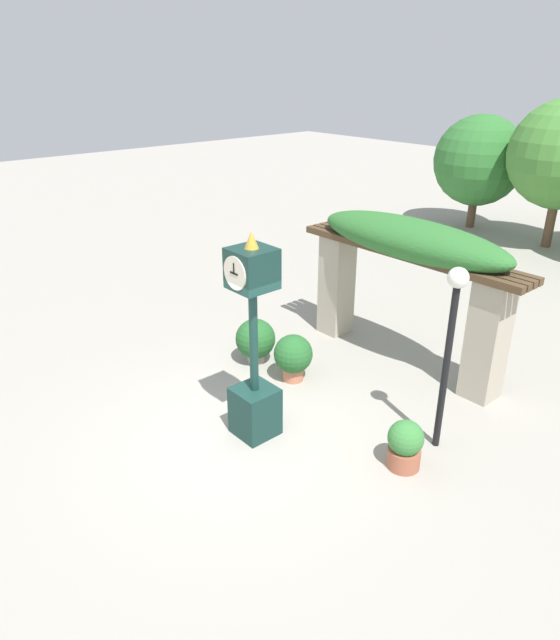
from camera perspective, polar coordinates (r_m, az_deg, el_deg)
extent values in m
plane|color=gray|center=(8.88, -3.55, -11.49)|extent=(60.00, 60.00, 0.00)
cube|color=#14332D|center=(8.73, -2.51, -9.06)|extent=(0.59, 0.59, 0.77)
cylinder|color=#14332D|center=(8.15, -2.65, -2.19)|extent=(0.13, 0.13, 1.56)
cylinder|color=gold|center=(7.82, -2.77, 3.08)|extent=(0.20, 0.20, 0.04)
cube|color=#14332D|center=(7.72, -2.81, 5.17)|extent=(0.57, 0.57, 0.57)
cylinder|color=beige|center=(7.55, -4.55, 4.68)|extent=(0.46, 0.02, 0.46)
cylinder|color=beige|center=(7.89, -1.14, 5.63)|extent=(0.46, 0.02, 0.46)
cube|color=black|center=(7.54, -4.64, 4.66)|extent=(0.16, 0.01, 0.02)
cube|color=black|center=(7.52, -4.66, 5.15)|extent=(0.02, 0.01, 0.15)
cone|color=gold|center=(7.60, -2.87, 8.02)|extent=(0.20, 0.20, 0.24)
cube|color=#A89E89|center=(11.74, 5.67, 3.54)|extent=(0.54, 0.54, 2.09)
cube|color=#A89E89|center=(9.92, 20.02, -1.93)|extent=(0.54, 0.54, 2.09)
cube|color=#4C3823|center=(10.15, 11.86, 6.39)|extent=(4.55, 0.14, 0.12)
cube|color=#4C3823|center=(10.29, 12.48, 6.58)|extent=(4.55, 0.14, 0.12)
cube|color=#4C3823|center=(10.43, 13.09, 6.76)|extent=(4.55, 0.14, 0.12)
cube|color=#4C3823|center=(10.57, 13.68, 6.94)|extent=(4.55, 0.14, 0.12)
ellipsoid|color=#2D6B2D|center=(10.29, 12.91, 7.92)|extent=(3.90, 1.14, 0.70)
cylinder|color=#B26B4C|center=(10.23, 1.30, -5.32)|extent=(0.37, 0.37, 0.25)
sphere|color=#235B28|center=(10.05, 1.32, -3.41)|extent=(0.69, 0.69, 0.69)
cylinder|color=#9E563D|center=(8.39, 12.26, -13.30)|extent=(0.46, 0.46, 0.29)
sphere|color=#387A38|center=(8.19, 12.47, -11.43)|extent=(0.50, 0.50, 0.50)
cylinder|color=gray|center=(10.83, -2.43, -3.70)|extent=(0.33, 0.33, 0.21)
sphere|color=#235B28|center=(10.65, -2.47, -1.88)|extent=(0.75, 0.75, 0.75)
cylinder|color=black|center=(8.34, 16.21, -4.94)|extent=(0.10, 0.10, 2.50)
sphere|color=white|center=(7.78, 17.39, 4.05)|extent=(0.28, 0.28, 0.28)
cylinder|color=brown|center=(20.94, 18.66, 10.43)|extent=(0.28, 0.28, 1.20)
sphere|color=#2D6B2D|center=(20.64, 19.28, 14.82)|extent=(2.94, 2.94, 2.94)
cylinder|color=brown|center=(19.39, 25.44, 9.02)|extent=(0.28, 0.28, 1.66)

